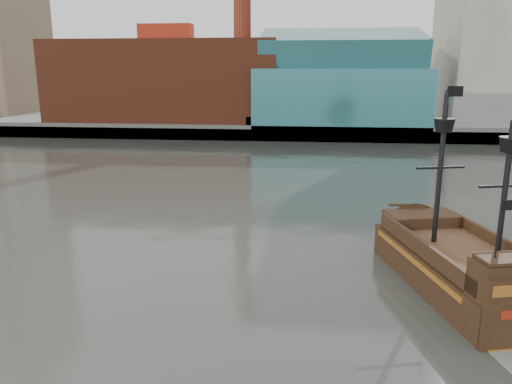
# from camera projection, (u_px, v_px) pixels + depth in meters

# --- Properties ---
(ground) EXTENTS (400.00, 400.00, 0.00)m
(ground) POSITION_uv_depth(u_px,v_px,m) (205.00, 319.00, 24.63)
(ground) COLOR #2D302A
(ground) RESTS_ON ground
(promenade_far) EXTENTS (220.00, 60.00, 2.00)m
(promenade_far) POSITION_uv_depth(u_px,v_px,m) (288.00, 118.00, 113.17)
(promenade_far) COLOR slate
(promenade_far) RESTS_ON ground
(seawall) EXTENTS (220.00, 1.00, 2.60)m
(seawall) POSITION_uv_depth(u_px,v_px,m) (281.00, 133.00, 84.63)
(seawall) COLOR #4C4C49
(seawall) RESTS_ON ground
(skyline) EXTENTS (149.00, 45.00, 62.00)m
(skyline) POSITION_uv_depth(u_px,v_px,m) (315.00, 4.00, 99.78)
(skyline) COLOR #796348
(skyline) RESTS_ON promenade_far
(pirate_ship) EXTENTS (8.50, 16.58, 11.91)m
(pirate_ship) POSITION_uv_depth(u_px,v_px,m) (462.00, 272.00, 27.61)
(pirate_ship) COLOR black
(pirate_ship) RESTS_ON ground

